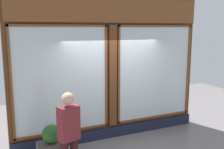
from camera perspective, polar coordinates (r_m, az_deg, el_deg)
The scene contains 3 objects.
shop_facade at distance 6.51m, azimuth -0.45°, elevation 2.34°, with size 5.07×0.42×4.23m.
pedestrian at distance 4.78m, azimuth -9.49°, elevation -12.76°, with size 0.41×0.32×1.69m.
planter_shrub at distance 5.33m, azimuth -13.23°, elevation -12.62°, with size 0.37×0.37×0.37m, color #285623.
Camera 1 is at (2.60, 5.78, 2.78)m, focal length 41.45 mm.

